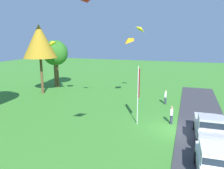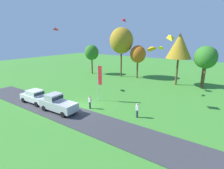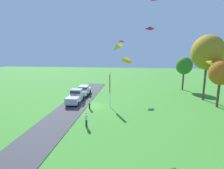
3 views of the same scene
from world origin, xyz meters
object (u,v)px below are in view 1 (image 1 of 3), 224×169
Objects in this scene: tree_lone_near at (57,53)px; person_on_lawn at (172,115)px; tree_right_of_center at (54,53)px; kite_diamond_near_flag at (129,40)px; flag_banner at (138,87)px; kite_delta_topmost at (52,43)px; person_watching_sky at (166,97)px; tree_center_back at (40,41)px; car_sedan_near_entrance at (215,163)px; car_pickup_far_end at (209,128)px; kite_diamond_mid_center at (141,29)px.

person_on_lawn is at bearing -119.03° from tree_lone_near.
kite_diamond_near_flag is (-4.64, -13.47, 2.10)m from tree_right_of_center.
flag_banner reaches higher than person_on_lawn.
person_watching_sky is at bearing -79.35° from kite_delta_topmost.
kite_diamond_near_flag is (-4.94, -13.22, 2.12)m from tree_lone_near.
person_on_lawn is 16.67m from kite_delta_topmost.
tree_lone_near is at bearing 54.69° from flag_banner.
person_watching_sky is 0.32× the size of flag_banner.
tree_center_back reaches higher than person_watching_sky.
car_sedan_near_entrance is 14.41m from person_watching_sky.
kite_delta_topmost is at bearing -147.32° from tree_right_of_center.
person_watching_sky is 1.66× the size of kite_delta_topmost.
tree_center_back is 4.80m from tree_right_of_center.
tree_right_of_center is 1.39× the size of flag_banner.
person_on_lawn is 4.01m from flag_banner.
car_pickup_far_end is at bearing -109.27° from kite_delta_topmost.
tree_center_back is at bearing 57.97° from kite_delta_topmost.
flag_banner reaches higher than person_watching_sky.
person_on_lawn is 0.23× the size of tree_lone_near.
car_pickup_far_end is 5.16× the size of kite_diamond_mid_center.
kite_delta_topmost reaches higher than car_pickup_far_end.
tree_center_back is at bearing 68.45° from car_pickup_far_end.
kite_diamond_mid_center is at bearing -65.44° from kite_delta_topmost.
tree_center_back is 12.78m from kite_diamond_near_flag.
car_sedan_near_entrance is at bearing -159.06° from person_on_lawn.
tree_right_of_center is 14.93m from kite_diamond_mid_center.
kite_delta_topmost reaches higher than car_sedan_near_entrance.
person_on_lawn is 1.00× the size of person_watching_sky.
tree_right_of_center reaches higher than car_pickup_far_end.
person_watching_sky is 19.02m from tree_right_of_center.
tree_right_of_center is (17.81, 22.08, 4.50)m from car_sedan_near_entrance.
tree_center_back is (5.82, 18.47, 6.52)m from person_on_lawn.
car_sedan_near_entrance is at bearing -129.68° from tree_lone_near.
tree_right_of_center is 7.70× the size of kite_diamond_mid_center.
car_sedan_near_entrance is 4.33× the size of kite_delta_topmost.
person_watching_sky is at bearing -88.72° from tree_center_back.
car_pickup_far_end is (4.96, -0.07, 0.07)m from car_sedan_near_entrance.
kite_diamond_near_flag is at bearing -78.15° from kite_delta_topmost.
kite_delta_topmost reaches higher than person_watching_sky.
person_watching_sky is 8.17m from kite_diamond_near_flag.
person_watching_sky is 18.84m from tree_lone_near.
tree_center_back reaches higher than car_sedan_near_entrance.
tree_lone_near is 8.14m from kite_delta_topmost.
flag_banner is (6.83, 5.91, 2.39)m from car_sedan_near_entrance.
kite_diamond_mid_center is (10.92, 7.76, 7.91)m from car_pickup_far_end.
flag_banner is (-6.99, 1.83, 2.55)m from person_watching_sky.
car_sedan_near_entrance is at bearing -128.88° from tree_right_of_center.
kite_diamond_near_flag reaches higher than car_sedan_near_entrance.
person_on_lawn is at bearing -118.00° from tree_right_of_center.
car_sedan_near_entrance is 2.61× the size of person_on_lawn.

